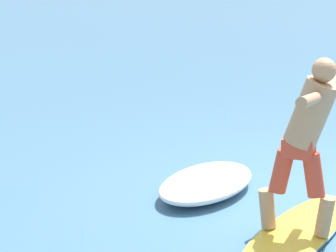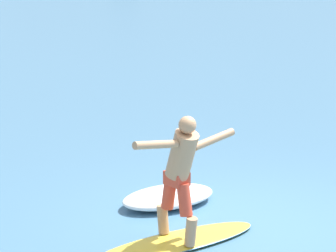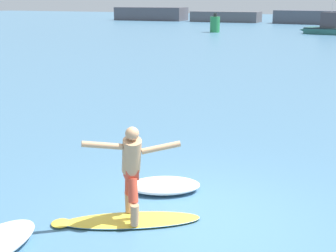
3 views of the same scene
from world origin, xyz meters
name	(u,v)px [view 1 (image 1 of 3)]	position (x,y,z in m)	size (l,w,h in m)	color
ground_plane	(328,199)	(0.00, 0.00, 0.00)	(200.00, 200.00, 0.00)	teal
surfboard	(293,236)	(-0.91, -0.62, 0.03)	(2.23, 1.63, 0.20)	yellow
surfer	(308,133)	(-0.83, -0.65, 0.96)	(1.19, 1.01, 1.54)	tan
wave_foam_at_tail	(206,183)	(-0.96, 0.72, 0.11)	(1.52, 1.30, 0.22)	white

